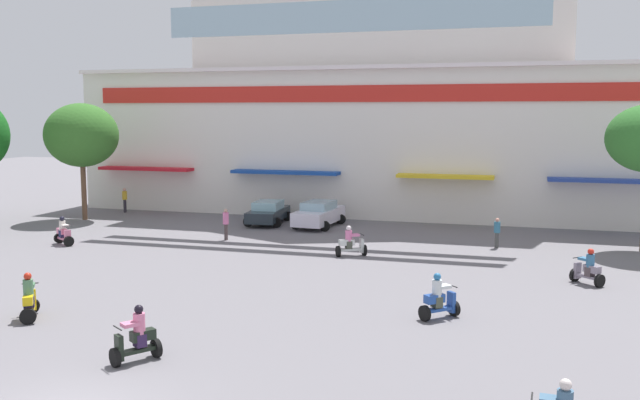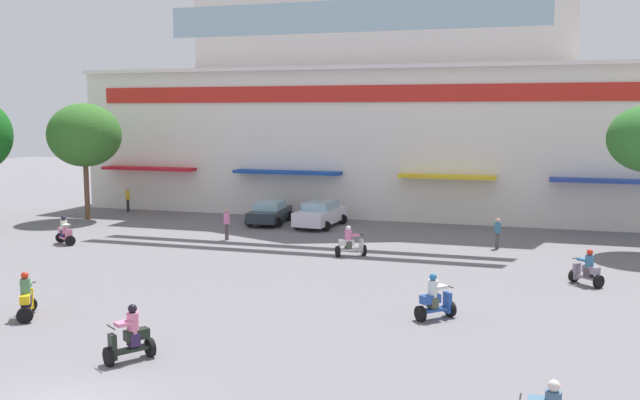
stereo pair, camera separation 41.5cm
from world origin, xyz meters
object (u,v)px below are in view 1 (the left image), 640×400
(parked_car_1, at_px, (319,214))
(scooter_rider_3, at_px, (63,233))
(pedestrian_1, at_px, (497,231))
(pedestrian_2, at_px, (125,198))
(scooter_rider_8, at_px, (588,270))
(parked_car_0, at_px, (268,212))
(scooter_rider_5, at_px, (351,244))
(pedestrian_0, at_px, (226,222))
(scooter_rider_1, at_px, (136,339))
(scooter_rider_2, at_px, (439,300))
(plaza_tree_2, at_px, (82,135))
(scooter_rider_7, at_px, (29,300))

(parked_car_1, bearing_deg, scooter_rider_3, -140.18)
(pedestrian_1, bearing_deg, pedestrian_2, 166.95)
(scooter_rider_8, bearing_deg, pedestrian_1, 119.51)
(parked_car_1, xyz_separation_m, pedestrian_2, (-14.35, 2.01, 0.19))
(parked_car_0, bearing_deg, scooter_rider_5, -48.00)
(parked_car_1, xyz_separation_m, pedestrian_0, (-3.51, -5.53, 0.19))
(scooter_rider_3, bearing_deg, parked_car_0, 50.64)
(pedestrian_1, distance_m, pedestrian_2, 25.42)
(scooter_rider_1, height_order, scooter_rider_2, scooter_rider_1)
(scooter_rider_3, bearing_deg, pedestrian_0, 25.80)
(parked_car_1, height_order, scooter_rider_8, parked_car_1)
(plaza_tree_2, bearing_deg, scooter_rider_1, -52.17)
(plaza_tree_2, xyz_separation_m, scooter_rider_2, (24.14, -15.17, -4.69))
(scooter_rider_3, distance_m, scooter_rider_7, 13.49)
(scooter_rider_2, bearing_deg, scooter_rider_8, 51.23)
(scooter_rider_3, bearing_deg, scooter_rider_5, 5.34)
(scooter_rider_3, relative_size, scooter_rider_7, 0.92)
(pedestrian_2, bearing_deg, scooter_rider_3, -73.09)
(scooter_rider_7, distance_m, pedestrian_1, 22.03)
(parked_car_0, bearing_deg, pedestrian_0, -92.20)
(scooter_rider_2, xyz_separation_m, scooter_rider_3, (-20.07, 7.56, -0.03))
(parked_car_1, height_order, pedestrian_1, pedestrian_1)
(scooter_rider_2, bearing_deg, scooter_rider_1, -139.28)
(scooter_rider_2, distance_m, scooter_rider_8, 8.10)
(pedestrian_1, bearing_deg, parked_car_1, 160.30)
(scooter_rider_7, bearing_deg, pedestrian_1, 49.85)
(parked_car_0, height_order, parked_car_1, parked_car_1)
(parked_car_1, bearing_deg, scooter_rider_8, -36.21)
(scooter_rider_5, distance_m, scooter_rider_7, 14.94)
(parked_car_0, distance_m, pedestrian_0, 5.76)
(plaza_tree_2, relative_size, pedestrian_1, 4.80)
(scooter_rider_2, height_order, scooter_rider_8, scooter_rider_2)
(plaza_tree_2, height_order, scooter_rider_3, plaza_tree_2)
(scooter_rider_5, bearing_deg, scooter_rider_7, -120.90)
(scooter_rider_3, bearing_deg, scooter_rider_7, -57.90)
(parked_car_1, xyz_separation_m, pedestrian_1, (10.42, -3.73, 0.09))
(scooter_rider_7, bearing_deg, parked_car_0, 88.62)
(parked_car_0, xyz_separation_m, scooter_rider_1, (5.00, -23.29, -0.06))
(scooter_rider_5, bearing_deg, parked_car_1, 116.62)
(pedestrian_0, bearing_deg, scooter_rider_2, -41.50)
(scooter_rider_1, relative_size, pedestrian_1, 1.03)
(plaza_tree_2, distance_m, pedestrian_0, 12.95)
(pedestrian_2, bearing_deg, parked_car_0, -9.23)
(scooter_rider_2, bearing_deg, scooter_rider_7, -163.31)
(scooter_rider_1, relative_size, pedestrian_0, 0.94)
(parked_car_1, relative_size, pedestrian_1, 3.02)
(scooter_rider_7, xyz_separation_m, pedestrian_2, (-10.56, 22.58, 0.31))
(scooter_rider_1, xyz_separation_m, scooter_rider_7, (-5.50, 2.51, 0.00))
(scooter_rider_1, distance_m, pedestrian_2, 29.79)
(scooter_rider_1, distance_m, scooter_rider_5, 15.48)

